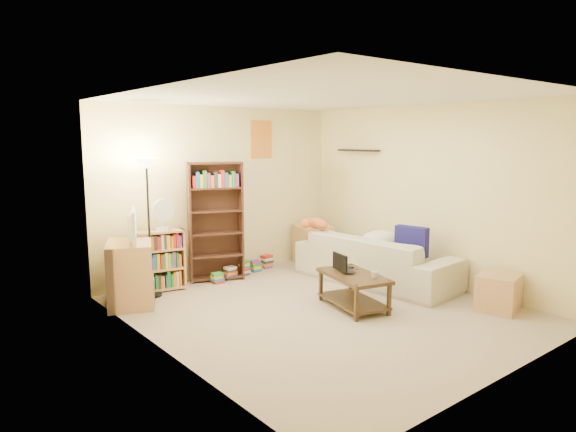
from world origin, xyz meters
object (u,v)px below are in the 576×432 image
at_px(laptop, 349,270).
at_px(tv_stand, 130,274).
at_px(sofa, 376,259).
at_px(tabby_cat, 315,223).
at_px(television, 128,226).
at_px(desk_fan, 163,213).
at_px(tall_bookshelf, 216,219).
at_px(side_table, 313,244).
at_px(floor_lamp, 147,187).
at_px(mug, 374,275).
at_px(end_cabinet, 499,292).
at_px(coffee_table, 354,286).
at_px(short_bookshelf, 160,261).

relative_size(laptop, tv_stand, 0.53).
distance_m(sofa, tabby_cat, 1.05).
bearing_deg(sofa, laptop, 109.71).
xyz_separation_m(television, desk_fan, (0.59, 0.28, 0.07)).
xyz_separation_m(tall_bookshelf, side_table, (1.76, -0.12, -0.59)).
bearing_deg(floor_lamp, side_table, 0.50).
height_order(mug, end_cabinet, mug).
bearing_deg(side_table, coffee_table, -119.25).
distance_m(coffee_table, tv_stand, 2.74).
height_order(tabby_cat, tv_stand, tabby_cat).
height_order(tabby_cat, television, television).
distance_m(television, short_bookshelf, 0.85).
relative_size(tabby_cat, end_cabinet, 1.04).
xyz_separation_m(coffee_table, desk_fan, (-1.46, 2.09, 0.79)).
bearing_deg(short_bookshelf, desk_fan, -31.95).
height_order(mug, tall_bookshelf, tall_bookshelf).
bearing_deg(tabby_cat, desk_fan, 163.76).
distance_m(coffee_table, side_table, 2.29).
bearing_deg(coffee_table, floor_lamp, 144.75).
bearing_deg(short_bookshelf, coffee_table, -43.65).
bearing_deg(tabby_cat, floor_lamp, 167.95).
height_order(laptop, mug, mug).
relative_size(coffee_table, desk_fan, 2.44).
bearing_deg(end_cabinet, tabby_cat, 103.48).
height_order(sofa, end_cabinet, sofa).
xyz_separation_m(tabby_cat, laptop, (-0.61, -1.32, -0.34)).
xyz_separation_m(mug, end_cabinet, (1.24, -0.86, -0.24)).
distance_m(tabby_cat, tall_bookshelf, 1.48).
xyz_separation_m(mug, floor_lamp, (-1.77, 2.25, 0.97)).
height_order(tabby_cat, side_table, tabby_cat).
distance_m(tall_bookshelf, floor_lamp, 1.20).
bearing_deg(mug, coffee_table, 101.82).
distance_m(sofa, floor_lamp, 3.28).
bearing_deg(desk_fan, end_cabinet, -49.42).
height_order(tabby_cat, tall_bookshelf, tall_bookshelf).
relative_size(tv_stand, desk_fan, 1.84).
relative_size(laptop, mug, 4.35).
relative_size(tall_bookshelf, short_bookshelf, 2.07).
xyz_separation_m(tabby_cat, side_table, (0.44, 0.53, -0.46)).
distance_m(mug, short_bookshelf, 2.87).
bearing_deg(floor_lamp, coffee_table, -49.06).
height_order(short_bookshelf, side_table, short_bookshelf).
relative_size(sofa, laptop, 5.75).
height_order(coffee_table, end_cabinet, end_cabinet).
xyz_separation_m(television, floor_lamp, (0.34, 0.16, 0.44)).
relative_size(laptop, floor_lamp, 0.23).
bearing_deg(side_table, floor_lamp, -179.50).
xyz_separation_m(short_bookshelf, floor_lamp, (-0.21, -0.16, 1.01)).
xyz_separation_m(tv_stand, desk_fan, (0.59, 0.28, 0.66)).
bearing_deg(mug, short_bookshelf, 123.05).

